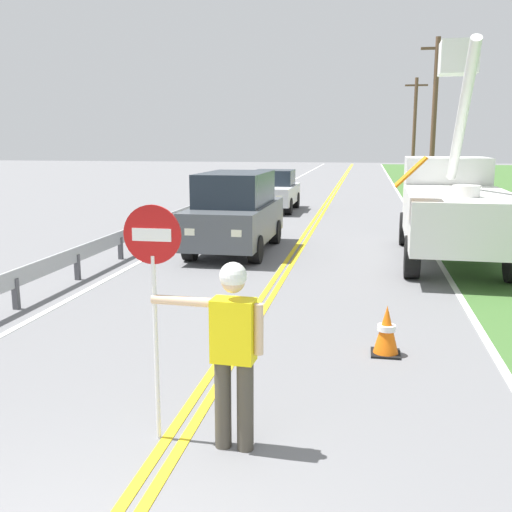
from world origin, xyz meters
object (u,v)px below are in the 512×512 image
at_px(flagger_worker, 232,344).
at_px(oncoming_suv_nearest, 236,212).
at_px(stop_sign_paddle, 153,270).
at_px(traffic_cone_lead, 386,331).
at_px(utility_bucket_truck, 452,202).
at_px(utility_pole_far, 414,126).
at_px(utility_pole_mid, 434,113).
at_px(oncoming_sedan_second, 273,191).

bearing_deg(flagger_worker, oncoming_suv_nearest, 102.21).
relative_size(stop_sign_paddle, traffic_cone_lead, 3.33).
bearing_deg(stop_sign_paddle, traffic_cone_lead, 50.93).
bearing_deg(utility_bucket_truck, traffic_cone_lead, -103.55).
bearing_deg(utility_pole_far, flagger_worker, -96.11).
bearing_deg(utility_pole_mid, traffic_cone_lead, -96.86).
bearing_deg(oncoming_sedan_second, oncoming_suv_nearest, -87.22).
relative_size(flagger_worker, utility_bucket_truck, 0.27).
relative_size(flagger_worker, traffic_cone_lead, 2.61).
bearing_deg(oncoming_suv_nearest, stop_sign_paddle, -81.96).
xyz_separation_m(utility_bucket_truck, oncoming_suv_nearest, (-5.50, -0.13, -0.35)).
bearing_deg(flagger_worker, utility_bucket_truck, 72.16).
xyz_separation_m(oncoming_sedan_second, traffic_cone_lead, (4.18, -16.79, -0.50)).
height_order(oncoming_sedan_second, traffic_cone_lead, oncoming_sedan_second).
relative_size(stop_sign_paddle, utility_bucket_truck, 0.34).
distance_m(flagger_worker, traffic_cone_lead, 3.32).
relative_size(flagger_worker, utility_pole_far, 0.23).
xyz_separation_m(utility_bucket_truck, traffic_cone_lead, (-1.78, -7.40, -1.07)).
xyz_separation_m(utility_pole_far, traffic_cone_lead, (-3.41, -43.16, -3.80)).
bearing_deg(utility_bucket_truck, oncoming_sedan_second, 122.41).
height_order(oncoming_sedan_second, utility_pole_mid, utility_pole_mid).
height_order(flagger_worker, stop_sign_paddle, stop_sign_paddle).
relative_size(flagger_worker, utility_pole_mid, 0.22).
distance_m(flagger_worker, utility_bucket_truck, 10.79).
bearing_deg(utility_pole_far, stop_sign_paddle, -97.06).
distance_m(utility_pole_far, traffic_cone_lead, 43.46).
height_order(stop_sign_paddle, oncoming_sedan_second, stop_sign_paddle).
bearing_deg(utility_bucket_truck, stop_sign_paddle, -111.73).
distance_m(oncoming_suv_nearest, utility_pole_mid, 21.42).
xyz_separation_m(oncoming_sedan_second, utility_pole_mid, (7.45, 10.44, 3.59)).
relative_size(oncoming_sedan_second, utility_pole_far, 0.52).
xyz_separation_m(oncoming_sedan_second, utility_pole_far, (7.58, 26.37, 3.30)).
bearing_deg(utility_bucket_truck, utility_pole_mid, 85.70).
bearing_deg(utility_pole_far, utility_bucket_truck, -92.60).
distance_m(utility_bucket_truck, utility_pole_far, 35.90).
bearing_deg(flagger_worker, oncoming_sedan_second, 97.69).
height_order(oncoming_suv_nearest, utility_pole_mid, utility_pole_mid).
height_order(utility_bucket_truck, utility_pole_mid, utility_pole_mid).
bearing_deg(oncoming_sedan_second, flagger_worker, -82.31).
height_order(stop_sign_paddle, utility_bucket_truck, utility_bucket_truck).
distance_m(utility_bucket_truck, oncoming_sedan_second, 11.14).
bearing_deg(stop_sign_paddle, utility_bucket_truck, 68.27).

